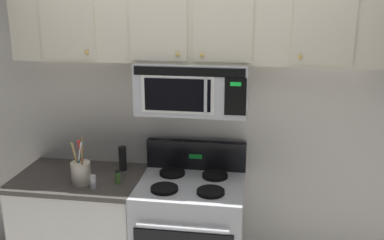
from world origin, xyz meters
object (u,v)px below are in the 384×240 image
object	(u,v)px
over_range_microwave	(193,87)
stove_range	(191,237)
salt_shaker	(93,182)
utensil_crock_cream	(81,171)
spice_jar	(118,177)
pepper_mill	(123,158)

from	to	relation	value
over_range_microwave	stove_range	bearing A→B (deg)	-89.86
salt_shaker	utensil_crock_cream	bearing A→B (deg)	147.85
over_range_microwave	spice_jar	bearing A→B (deg)	-159.14
utensil_crock_cream	spice_jar	world-z (taller)	utensil_crock_cream
stove_range	salt_shaker	size ratio (longest dim) A/B	11.35
over_range_microwave	salt_shaker	xyz separation A→B (m)	(-0.65, -0.31, -0.63)
salt_shaker	over_range_microwave	bearing A→B (deg)	25.13
stove_range	pepper_mill	distance (m)	0.78
stove_range	over_range_microwave	world-z (taller)	over_range_microwave
stove_range	salt_shaker	distance (m)	0.83
utensil_crock_cream	salt_shaker	bearing A→B (deg)	-32.15
spice_jar	pepper_mill	bearing A→B (deg)	98.76
salt_shaker	stove_range	bearing A→B (deg)	16.18
salt_shaker	pepper_mill	distance (m)	0.37
spice_jar	over_range_microwave	bearing A→B (deg)	20.86
stove_range	pepper_mill	world-z (taller)	stove_range
pepper_mill	utensil_crock_cream	bearing A→B (deg)	-128.34
utensil_crock_cream	salt_shaker	size ratio (longest dim) A/B	3.49
pepper_mill	over_range_microwave	bearing A→B (deg)	-4.87
stove_range	over_range_microwave	bearing A→B (deg)	90.14
over_range_microwave	pepper_mill	world-z (taller)	over_range_microwave
stove_range	pepper_mill	bearing A→B (deg)	163.43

